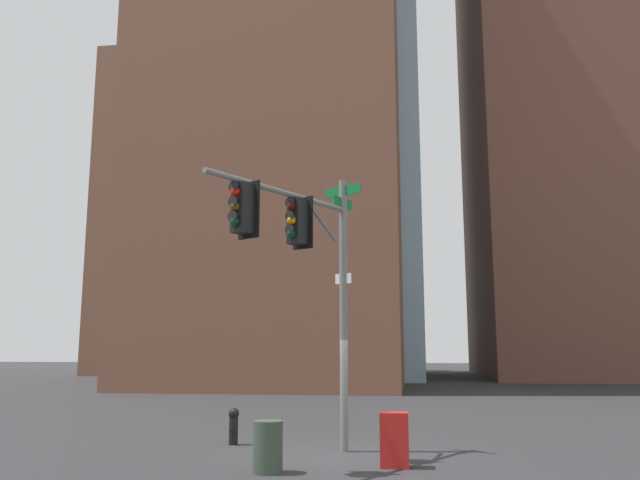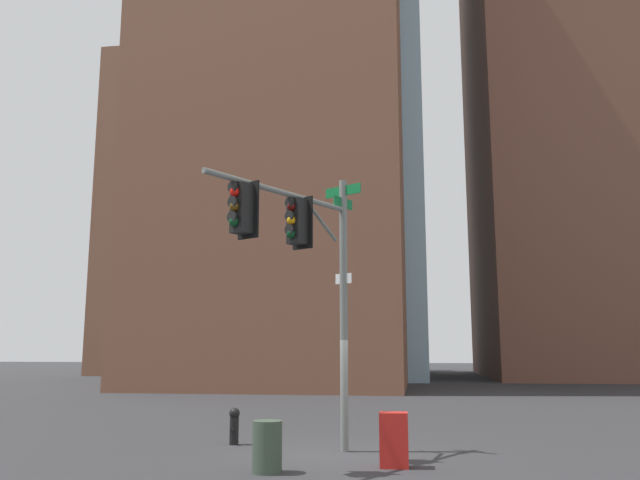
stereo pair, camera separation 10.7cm
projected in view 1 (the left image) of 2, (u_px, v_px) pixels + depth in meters
The scene contains 9 objects.
ground_plane at pixel (338, 455), 14.17m from camera, with size 200.00×200.00×0.00m, color #2D2D30.
signal_pole_assembly at pixel (301, 247), 14.11m from camera, with size 4.20×2.71×6.32m.
fire_hydrant at pixel (234, 425), 15.72m from camera, with size 0.34×0.26×0.87m.
litter_bin at pixel (268, 447), 12.14m from camera, with size 0.56×0.56×0.95m, color #384738.
newspaper_box at pixel (394, 440), 12.73m from camera, with size 0.44×0.56×1.05m, color red.
building_brick_nearside at pixel (286, 31), 47.31m from camera, with size 20.33×16.08×50.62m, color brown.
building_brick_midblock at pixel (215, 221), 66.67m from camera, with size 18.80×18.25×30.74m, color brown.
building_glass_tower at pixel (298, 57), 61.72m from camera, with size 22.66×22.17×59.75m, color #8CB2C6.
building_brick_farside at pixel (582, 132), 57.90m from camera, with size 23.36×19.56×43.05m, color brown.
Camera 1 is at (14.67, 1.67, 2.28)m, focal length 36.26 mm.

